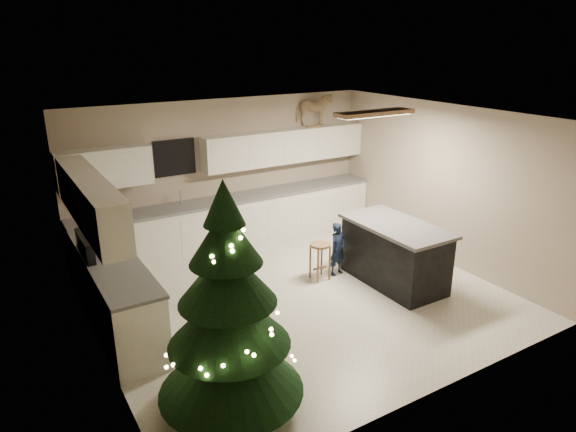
# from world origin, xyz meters

# --- Properties ---
(ground_plane) EXTENTS (5.50, 5.50, 0.00)m
(ground_plane) POSITION_xyz_m (0.00, 0.00, 0.00)
(ground_plane) COLOR beige
(room_shell) EXTENTS (5.52, 5.02, 2.61)m
(room_shell) POSITION_xyz_m (0.02, 0.00, 1.75)
(room_shell) COLOR gray
(room_shell) RESTS_ON ground_plane
(cabinetry) EXTENTS (5.50, 3.20, 2.00)m
(cabinetry) POSITION_xyz_m (-0.91, 1.65, 0.76)
(cabinetry) COLOR white
(cabinetry) RESTS_ON ground_plane
(island) EXTENTS (0.90, 1.70, 0.95)m
(island) POSITION_xyz_m (1.48, -0.31, 0.48)
(island) COLOR black
(island) RESTS_ON ground_plane
(bar_stool) EXTENTS (0.31, 0.31, 0.58)m
(bar_stool) POSITION_xyz_m (0.59, 0.37, 0.44)
(bar_stool) COLOR olive
(bar_stool) RESTS_ON ground_plane
(christmas_tree) EXTENTS (1.51, 1.46, 2.41)m
(christmas_tree) POSITION_xyz_m (-1.85, -1.60, 0.99)
(christmas_tree) COLOR #3F2816
(christmas_tree) RESTS_ON ground_plane
(toddler) EXTENTS (0.35, 0.27, 0.86)m
(toddler) POSITION_xyz_m (0.92, 0.37, 0.43)
(toddler) COLOR #12233D
(toddler) RESTS_ON ground_plane
(rocking_horse) EXTENTS (0.77, 0.57, 0.61)m
(rocking_horse) POSITION_xyz_m (1.75, 2.33, 2.32)
(rocking_horse) COLOR olive
(rocking_horse) RESTS_ON cabinetry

